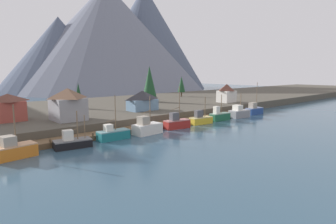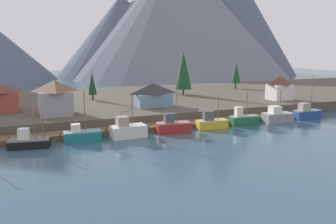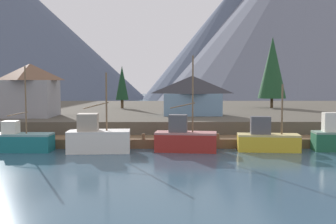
% 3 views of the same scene
% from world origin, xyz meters
% --- Properties ---
extents(ground_plane, '(400.00, 400.00, 1.00)m').
position_xyz_m(ground_plane, '(0.00, 20.00, -0.50)').
color(ground_plane, '#335166').
extents(dock, '(80.00, 4.00, 1.60)m').
position_xyz_m(dock, '(0.00, 1.99, 0.50)').
color(dock, brown).
rests_on(dock, ground_plane).
extents(shoreline_bank, '(400.00, 56.00, 2.50)m').
position_xyz_m(shoreline_bank, '(0.00, 32.00, 1.25)').
color(shoreline_bank, '#4C473D').
rests_on(shoreline_bank, ground_plane).
extents(mountain_central_peak, '(80.32, 80.32, 48.80)m').
position_xyz_m(mountain_central_peak, '(28.69, 141.67, 24.40)').
color(mountain_central_peak, '#4C566B').
rests_on(mountain_central_peak, ground_plane).
extents(mountain_east_peak, '(137.84, 137.84, 75.18)m').
position_xyz_m(mountain_east_peak, '(61.89, 136.55, 37.59)').
color(mountain_east_peak, slate).
rests_on(mountain_east_peak, ground_plane).
extents(mountain_far_ridge, '(95.62, 95.62, 79.39)m').
position_xyz_m(mountain_far_ridge, '(94.97, 136.06, 39.70)').
color(mountain_far_ridge, '#4C566B').
rests_on(mountain_far_ridge, ground_plane).
extents(fishing_boat_orange, '(6.56, 3.59, 8.27)m').
position_xyz_m(fishing_boat_orange, '(-34.31, -1.96, 1.32)').
color(fishing_boat_orange, '#CC6B1E').
rests_on(fishing_boat_orange, ground_plane).
extents(fishing_boat_black, '(6.63, 3.77, 6.42)m').
position_xyz_m(fishing_boat_black, '(-25.06, -2.03, 1.00)').
color(fishing_boat_black, black).
rests_on(fishing_boat_black, ground_plane).
extents(fishing_boat_teal, '(6.34, 2.72, 8.73)m').
position_xyz_m(fishing_boat_teal, '(-16.55, -1.48, 1.09)').
color(fishing_boat_teal, '#196B70').
rests_on(fishing_boat_teal, ground_plane).
extents(fishing_boat_white, '(6.43, 3.46, 8.09)m').
position_xyz_m(fishing_boat_white, '(-8.57, -1.89, 1.39)').
color(fishing_boat_white, silver).
rests_on(fishing_boat_white, ground_plane).
extents(fishing_boat_red, '(6.50, 3.10, 9.80)m').
position_xyz_m(fishing_boat_red, '(0.35, -1.66, 1.30)').
color(fishing_boat_red, maroon).
rests_on(fishing_boat_red, ground_plane).
extents(fishing_boat_yellow, '(6.45, 2.87, 6.92)m').
position_xyz_m(fishing_boat_yellow, '(8.88, -1.54, 1.18)').
color(fishing_boat_yellow, gold).
rests_on(fishing_boat_yellow, ground_plane).
extents(fishing_boat_green, '(6.27, 2.63, 7.03)m').
position_xyz_m(fishing_boat_green, '(16.69, -1.42, 1.25)').
color(fishing_boat_green, '#1E5B3D').
rests_on(fishing_boat_green, ground_plane).
extents(fishing_boat_grey, '(6.54, 3.62, 7.11)m').
position_xyz_m(fishing_boat_grey, '(25.03, -1.96, 1.36)').
color(fishing_boat_grey, gray).
rests_on(fishing_boat_grey, ground_plane).
extents(fishing_boat_blue, '(6.38, 2.64, 9.89)m').
position_xyz_m(fishing_boat_blue, '(33.83, -1.43, 1.37)').
color(fishing_boat_blue, navy).
rests_on(fishing_boat_blue, ground_plane).
extents(house_grey, '(6.70, 7.11, 7.11)m').
position_xyz_m(house_grey, '(-19.76, 12.04, 6.13)').
color(house_grey, gray).
rests_on(house_grey, shoreline_bank).
extents(house_blue, '(8.36, 4.76, 5.52)m').
position_xyz_m(house_blue, '(2.15, 14.13, 5.33)').
color(house_blue, '#6689A8').
rests_on(house_blue, shoreline_bank).
extents(house_red, '(6.66, 4.93, 6.00)m').
position_xyz_m(house_red, '(-30.04, 19.27, 5.56)').
color(house_red, '#9E4238').
rests_on(house_red, shoreline_bank).
extents(house_white, '(5.96, 4.92, 6.44)m').
position_xyz_m(house_white, '(37.14, 11.74, 5.79)').
color(house_white, silver).
rests_on(house_white, shoreline_bank).
extents(conifer_near_left, '(3.28, 3.28, 8.81)m').
position_xyz_m(conifer_near_left, '(41.60, 39.09, 7.85)').
color(conifer_near_left, '#4C3823').
rests_on(conifer_near_left, shoreline_bank).
extents(conifer_near_right, '(2.30, 2.30, 7.55)m').
position_xyz_m(conifer_near_right, '(-9.25, 29.97, 6.99)').
color(conifer_near_right, '#4C3823').
rests_on(conifer_near_right, shoreline_bank).
extents(conifer_mid_right, '(5.02, 5.02, 12.78)m').
position_xyz_m(conifer_mid_right, '(17.64, 30.80, 9.76)').
color(conifer_mid_right, '#4C3823').
rests_on(conifer_mid_right, shoreline_bank).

